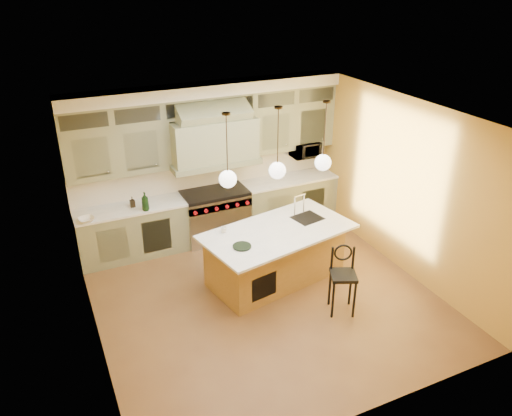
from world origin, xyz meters
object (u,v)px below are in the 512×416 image
microwave (305,149)px  kitchen_island (276,253)px  range (215,214)px  counter_stool (343,276)px

microwave → kitchen_island: bearing=-130.2°
range → microwave: microwave is taller
kitchen_island → counter_stool: (0.51, -1.17, 0.12)m
kitchen_island → microwave: bearing=38.7°
kitchen_island → microwave: (1.54, 1.83, 0.98)m
range → kitchen_island: size_ratio=0.47×
range → counter_stool: bearing=-72.5°
range → microwave: 2.18m
kitchen_island → counter_stool: 1.28m
range → counter_stool: 3.03m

